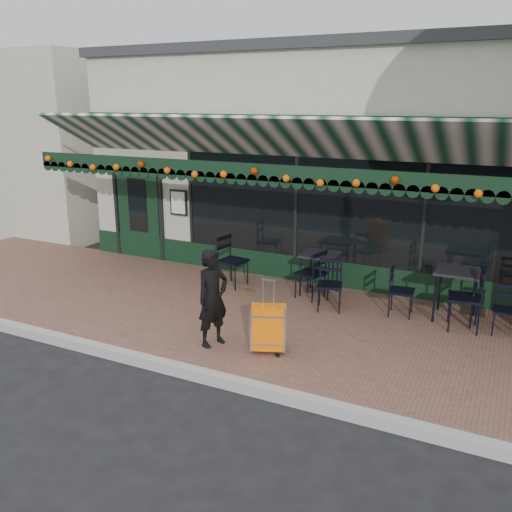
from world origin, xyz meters
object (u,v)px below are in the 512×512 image
at_px(suitcase, 268,328).
at_px(cafe_table_a, 458,275).
at_px(chair_b_front, 330,286).
at_px(chair_a_front, 506,311).
at_px(chair_b_right, 402,292).
at_px(woman, 213,298).
at_px(cafe_table_b, 320,258).
at_px(chair_a_left, 465,299).
at_px(chair_solo, 233,261).
at_px(chair_b_left, 310,274).

distance_m(suitcase, cafe_table_a, 3.32).
bearing_deg(cafe_table_a, chair_b_front, -165.77).
bearing_deg(chair_a_front, chair_b_right, 176.01).
height_order(woman, chair_a_front, woman).
xyz_separation_m(suitcase, chair_b_front, (0.25, 1.94, 0.07)).
height_order(cafe_table_b, chair_a_left, chair_a_left).
relative_size(chair_b_right, chair_solo, 0.84).
bearing_deg(chair_b_front, cafe_table_b, 106.95).
xyz_separation_m(woman, cafe_table_b, (0.66, 2.71, -0.02)).
bearing_deg(cafe_table_a, cafe_table_b, 176.27).
relative_size(woman, chair_b_left, 1.58).
distance_m(woman, cafe_table_a, 3.98).
bearing_deg(chair_solo, suitcase, -133.53).
bearing_deg(woman, chair_a_left, -34.94).
bearing_deg(chair_a_left, woman, -63.49).
height_order(cafe_table_a, chair_a_front, cafe_table_a).
xyz_separation_m(chair_a_front, chair_solo, (-4.81, 0.16, 0.11)).
bearing_deg(chair_b_left, cafe_table_b, 179.11).
bearing_deg(chair_b_front, chair_solo, 153.95).
bearing_deg(chair_b_right, woman, 131.93).
xyz_separation_m(woman, chair_b_right, (2.23, 2.35, -0.31)).
relative_size(woman, suitcase, 1.33).
bearing_deg(chair_b_front, chair_b_left, 125.46).
height_order(suitcase, chair_a_front, suitcase).
relative_size(chair_a_left, chair_b_right, 1.23).
bearing_deg(cafe_table_a, chair_b_left, -177.68).
xyz_separation_m(suitcase, chair_b_right, (1.40, 2.23, 0.05)).
distance_m(chair_a_front, chair_b_front, 2.74).
height_order(cafe_table_b, chair_a_front, cafe_table_b).
bearing_deg(chair_a_left, chair_b_front, -94.06).
bearing_deg(suitcase, chair_solo, 106.41).
bearing_deg(chair_solo, chair_b_left, -80.55).
bearing_deg(woman, chair_b_right, -22.66).
xyz_separation_m(cafe_table_a, chair_b_left, (-2.47, -0.10, -0.30)).
bearing_deg(chair_b_left, cafe_table_a, 108.06).
bearing_deg(chair_a_front, woman, -150.20).
xyz_separation_m(suitcase, cafe_table_b, (-0.17, 2.60, 0.34)).
xyz_separation_m(chair_b_right, chair_solo, (-3.21, 0.07, 0.08)).
height_order(chair_a_front, chair_b_left, chair_b_left).
distance_m(cafe_table_a, chair_a_left, 0.47).
distance_m(chair_b_right, chair_b_front, 1.18).
bearing_deg(chair_b_front, chair_b_right, -1.60).
bearing_deg(suitcase, cafe_table_a, 25.85).
relative_size(chair_a_left, chair_a_front, 1.32).
distance_m(cafe_table_b, chair_a_front, 3.21).
relative_size(suitcase, cafe_table_a, 1.29).
bearing_deg(woman, cafe_table_a, -29.25).
bearing_deg(cafe_table_b, chair_solo, -170.04).
relative_size(chair_a_front, chair_b_front, 0.88).
height_order(suitcase, chair_b_left, suitcase).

